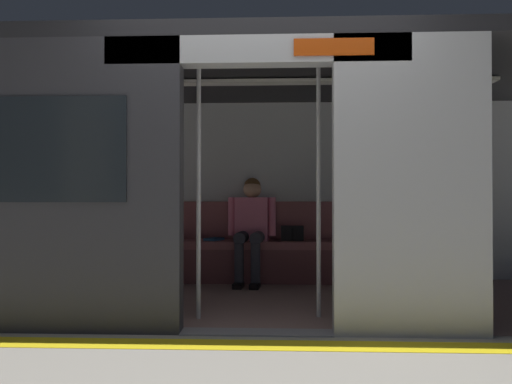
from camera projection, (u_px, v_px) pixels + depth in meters
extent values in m
plane|color=gray|center=(257.00, 333.00, 3.63)|extent=(60.00, 60.00, 0.00)
cube|color=yellow|center=(255.00, 345.00, 3.33)|extent=(8.00, 0.24, 0.01)
cube|color=#ADAFB5|center=(410.00, 185.00, 3.58)|extent=(1.09, 0.12, 2.13)
cube|color=black|center=(411.00, 148.00, 3.57)|extent=(0.60, 0.02, 0.55)
cube|color=#2D2D33|center=(3.00, 185.00, 3.72)|extent=(2.66, 0.16, 2.13)
cube|color=black|center=(51.00, 149.00, 3.62)|extent=(1.10, 0.02, 0.76)
cube|color=#ADAFB5|center=(257.00, 52.00, 3.66)|extent=(2.18, 0.16, 0.20)
cube|color=#BF3F0C|center=(334.00, 47.00, 3.54)|extent=(0.56, 0.02, 0.12)
cube|color=black|center=(262.00, 73.00, 4.93)|extent=(6.40, 2.69, 0.12)
cube|color=gray|center=(262.00, 298.00, 4.90)|extent=(6.08, 2.53, 0.01)
cube|color=silver|center=(265.00, 190.00, 6.18)|extent=(6.08, 0.10, 2.13)
cube|color=#935156|center=(265.00, 220.00, 6.11)|extent=(3.52, 0.06, 0.45)
cube|color=white|center=(262.00, 82.00, 4.92)|extent=(4.48, 0.16, 0.03)
cube|color=gray|center=(257.00, 332.00, 3.63)|extent=(1.09, 0.19, 0.01)
cube|color=#935156|center=(265.00, 244.00, 5.89)|extent=(2.95, 0.44, 0.09)
cube|color=brown|center=(264.00, 267.00, 5.69)|extent=(2.95, 0.04, 0.39)
cube|color=pink|center=(252.00, 219.00, 5.88)|extent=(0.40, 0.25, 0.50)
sphere|color=tan|center=(252.00, 189.00, 5.88)|extent=(0.21, 0.21, 0.21)
sphere|color=brown|center=(252.00, 186.00, 5.89)|extent=(0.19, 0.19, 0.19)
cylinder|color=pink|center=(272.00, 216.00, 5.82)|extent=(0.08, 0.08, 0.44)
cylinder|color=pink|center=(232.00, 216.00, 5.88)|extent=(0.08, 0.08, 0.44)
cylinder|color=#2D2D38|center=(258.00, 238.00, 5.67)|extent=(0.17, 0.41, 0.14)
cylinder|color=#2D2D38|center=(242.00, 237.00, 5.69)|extent=(0.17, 0.41, 0.14)
cylinder|color=#2D2D38|center=(255.00, 264.00, 5.47)|extent=(0.10, 0.10, 0.44)
cylinder|color=#2D2D38|center=(239.00, 264.00, 5.49)|extent=(0.10, 0.10, 0.44)
cube|color=black|center=(255.00, 286.00, 5.41)|extent=(0.12, 0.23, 0.06)
cube|color=black|center=(238.00, 286.00, 5.44)|extent=(0.12, 0.23, 0.06)
cube|color=black|center=(292.00, 233.00, 5.86)|extent=(0.26, 0.14, 0.17)
cube|color=black|center=(292.00, 234.00, 5.79)|extent=(0.02, 0.01, 0.14)
cube|color=#26598C|center=(214.00, 239.00, 5.89)|extent=(0.23, 0.26, 0.03)
cylinder|color=silver|center=(199.00, 188.00, 4.07)|extent=(0.04, 0.04, 2.11)
cylinder|color=silver|center=(319.00, 188.00, 4.13)|extent=(0.04, 0.04, 2.11)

